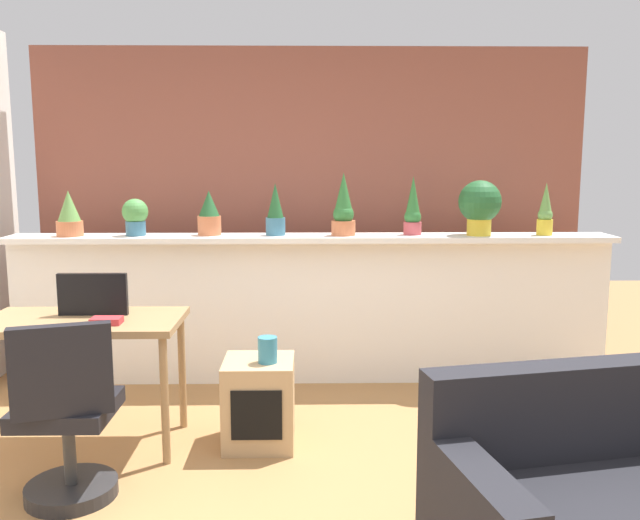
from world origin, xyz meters
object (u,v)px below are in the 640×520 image
Objects in this scene: vase_on_shelf at (268,350)px; couch at (633,507)px; potted_plant_0 at (69,215)px; tv_monitor at (93,294)px; desk at (83,333)px; potted_plant_2 at (209,214)px; potted_plant_4 at (343,209)px; potted_plant_3 at (275,211)px; book_on_desk at (107,321)px; potted_plant_1 at (135,216)px; potted_plant_6 at (480,205)px; side_cube_shelf at (259,402)px; potted_plant_7 at (545,212)px; potted_plant_5 at (413,210)px; office_chair at (67,426)px.

vase_on_shelf is 0.09× the size of couch.
tv_monitor is at bearing -64.93° from potted_plant_0.
couch is (2.55, -1.26, -0.38)m from desk.
desk is at bearing -116.98° from potted_plant_2.
potted_plant_4 reaches higher than tv_monitor.
book_on_desk is at bearing -125.30° from potted_plant_3.
desk is (-1.04, -1.09, -0.60)m from potted_plant_3.
potted_plant_1 is at bearing 2.73° from potted_plant_0.
potted_plant_0 is at bearing 179.99° from potted_plant_6.
desk is 0.22m from tv_monitor.
potted_plant_2 is 1.55m from side_cube_shelf.
book_on_desk is at bearing -156.88° from potted_plant_7.
potted_plant_4 is 0.90× the size of side_cube_shelf.
potted_plant_2 is 2.16× the size of vase_on_shelf.
potted_plant_2 is at bearing 2.58° from potted_plant_1.
potted_plant_6 is (1.93, -0.05, 0.07)m from potted_plant_2.
side_cube_shelf is (1.41, -1.06, -0.99)m from potted_plant_0.
potted_plant_3 is at bearing 46.30° from desk.
potted_plant_2 is 0.81× the size of potted_plant_6.
potted_plant_7 is 0.75× the size of side_cube_shelf.
tv_monitor is at bearing 174.83° from side_cube_shelf.
potted_plant_7 is at bearing -0.37° from potted_plant_1.
potted_plant_1 is 3.56m from couch.
potted_plant_6 is 0.36× the size of desk.
tv_monitor is at bearing -134.83° from potted_plant_3.
potted_plant_5 is at bearing 46.89° from side_cube_shelf.
potted_plant_0 is 1.46m from potted_plant_3.
couch is at bearing -42.93° from potted_plant_1.
potted_plant_3 is 0.99m from potted_plant_5.
office_chair is at bearing -83.10° from tv_monitor.
desk is at bearing 100.89° from office_chair.
potted_plant_5 is 2.28m from book_on_desk.
potted_plant_0 is at bearing -179.62° from potted_plant_4.
potted_plant_0 is 0.46m from potted_plant_1.
potted_plant_4 is (0.49, -0.01, 0.02)m from potted_plant_3.
couch is (1.99, -2.36, -0.96)m from potted_plant_2.
desk is 2.79× the size of tv_monitor.
potted_plant_2 is (0.98, 0.05, -0.00)m from potted_plant_0.
potted_plant_0 is 0.35× the size of office_chair.
potted_plant_0 is 1.41m from book_on_desk.
desk is 1.21× the size of office_chair.
desk is at bearing -92.11° from potted_plant_1.
potted_plant_4 is at bearing 51.09° from office_chair.
potted_plant_1 is 1.00m from potted_plant_3.
office_chair is (0.09, -0.74, -0.48)m from tv_monitor.
potted_plant_1 is at bearing 179.65° from potted_plant_4.
tv_monitor is at bearing -152.74° from potted_plant_5.
potted_plant_2 is at bearing 178.64° from potted_plant_6.
potted_plant_3 is 1.47m from tv_monitor.
book_on_desk is at bearing 154.71° from couch.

